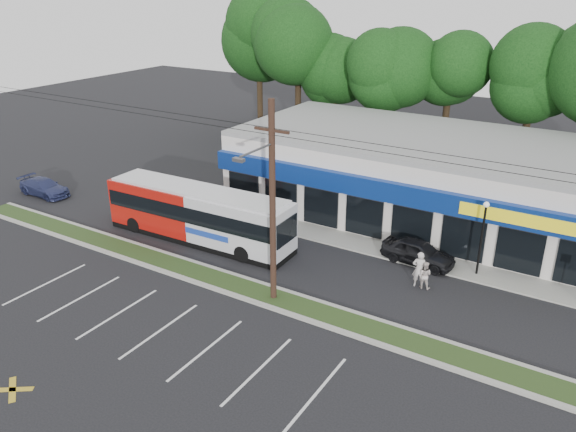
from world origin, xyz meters
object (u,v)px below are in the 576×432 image
(utility_pole, at_px, (269,198))
(car_silver, at_px, (149,209))
(lamp_post, at_px, (483,230))
(pedestrian_b, at_px, (424,275))
(metrobus, at_px, (199,213))
(car_blue, at_px, (44,187))
(car_dark, at_px, (418,252))
(pedestrian_a, at_px, (419,269))

(utility_pole, relative_size, car_silver, 11.87)
(lamp_post, relative_size, pedestrian_b, 2.86)
(lamp_post, distance_m, metrobus, 16.24)
(utility_pole, relative_size, car_blue, 11.68)
(car_blue, distance_m, pedestrian_b, 28.46)
(car_silver, bearing_deg, car_dark, -88.25)
(lamp_post, bearing_deg, pedestrian_a, -129.32)
(metrobus, height_order, car_silver, metrobus)
(car_silver, relative_size, car_blue, 0.98)
(pedestrian_a, xyz_separation_m, pedestrian_b, (0.29, 0.00, -0.24))
(car_dark, xyz_separation_m, car_blue, (-27.21, -4.00, -0.08))
(utility_pole, distance_m, pedestrian_b, 9.25)
(car_blue, bearing_deg, car_silver, -85.02)
(lamp_post, distance_m, pedestrian_a, 3.99)
(utility_pole, distance_m, car_silver, 14.01)
(car_silver, height_order, pedestrian_b, pedestrian_b)
(utility_pole, height_order, pedestrian_b, utility_pole)
(utility_pole, bearing_deg, lamp_post, 43.95)
(lamp_post, xyz_separation_m, pedestrian_b, (-2.00, -2.80, -1.93))
(pedestrian_a, bearing_deg, car_blue, -12.69)
(lamp_post, distance_m, car_silver, 21.03)
(utility_pole, xyz_separation_m, car_dark, (4.97, 7.54, -4.71))
(car_blue, xyz_separation_m, pedestrian_a, (28.12, 1.54, 0.36))
(lamp_post, height_order, car_blue, lamp_post)
(pedestrian_b, bearing_deg, car_silver, -4.55)
(car_silver, xyz_separation_m, pedestrian_a, (18.34, 0.75, 0.29))
(lamp_post, relative_size, car_dark, 1.03)
(car_blue, relative_size, pedestrian_a, 2.17)
(lamp_post, relative_size, pedestrian_a, 2.16)
(metrobus, height_order, car_dark, metrobus)
(car_blue, bearing_deg, utility_pole, -98.64)
(utility_pole, xyz_separation_m, car_blue, (-22.25, 3.53, -4.79))
(lamp_post, height_order, car_dark, lamp_post)
(lamp_post, xyz_separation_m, car_blue, (-30.42, -4.34, -2.05))
(metrobus, relative_size, pedestrian_b, 8.34)
(utility_pole, bearing_deg, pedestrian_a, 40.82)
(metrobus, distance_m, car_blue, 14.82)
(pedestrian_b, bearing_deg, car_blue, -3.77)
(car_dark, relative_size, pedestrian_a, 2.09)
(lamp_post, relative_size, car_silver, 1.01)
(utility_pole, distance_m, pedestrian_a, 8.94)
(pedestrian_a, bearing_deg, car_silver, -13.47)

